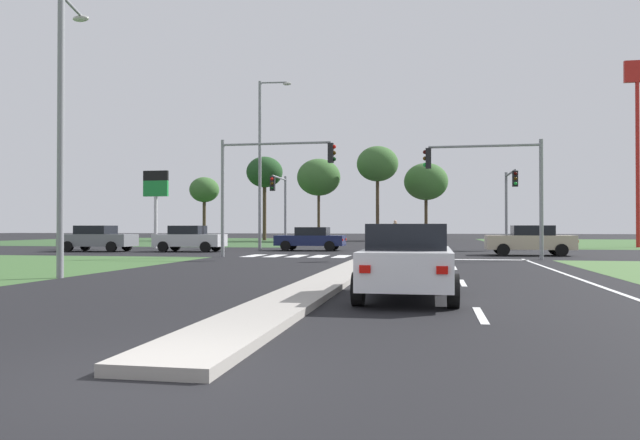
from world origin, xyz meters
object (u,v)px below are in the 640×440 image
object	(u,v)px
car_grey_third	(97,238)
traffic_signal_near_right	(496,176)
pedestrian_at_median	(395,230)
treeline_fifth	(426,182)
treeline_fourth	(377,164)
traffic_signal_far_right	(510,194)
car_silver_fourth	(189,238)
car_navy_near	(311,239)
traffic_signal_far_left	(280,198)
car_maroon_second	(387,234)
street_lamp_second	(262,157)
street_lamp_near	(63,118)
treeline_near	(204,190)
fuel_price_totem	(156,192)
treeline_third	(319,177)
treeline_second	(265,173)
fastfood_pole_sign	(637,113)
car_white_fifth	(408,261)
car_beige_sixth	(530,240)
traffic_signal_near_left	(264,174)

from	to	relation	value
car_grey_third	traffic_signal_near_right	size ratio (longest dim) A/B	0.82
pedestrian_at_median	treeline_fifth	xyz separation A→B (m)	(2.14, 21.75, 5.26)
traffic_signal_near_right	treeline_fourth	bearing A→B (deg)	103.70
traffic_signal_far_right	traffic_signal_near_right	size ratio (longest dim) A/B	0.94
car_silver_fourth	car_navy_near	bearing A→B (deg)	112.92
car_navy_near	traffic_signal_far_left	world-z (taller)	traffic_signal_far_left
car_maroon_second	street_lamp_second	xyz separation A→B (m)	(-5.64, -31.02, 5.15)
traffic_signal_far_left	pedestrian_at_median	bearing A→B (deg)	39.92
street_lamp_near	treeline_near	bearing A→B (deg)	106.52
traffic_signal_near_right	treeline_near	bearing A→B (deg)	128.51
car_grey_third	street_lamp_near	xyz separation A→B (m)	(9.41, -17.79, 3.92)
street_lamp_second	treeline_near	world-z (taller)	street_lamp_second
street_lamp_second	treeline_fifth	bearing A→B (deg)	72.57
fuel_price_totem	treeline_third	xyz separation A→B (m)	(7.10, 24.12, 2.84)
traffic_signal_near_right	treeline_second	xyz separation A→B (m)	(-21.29, 36.46, 3.71)
street_lamp_second	fuel_price_totem	world-z (taller)	street_lamp_second
traffic_signal_far_right	treeline_fourth	bearing A→B (deg)	114.05
car_grey_third	fastfood_pole_sign	xyz separation A→B (m)	(35.01, 13.79, 9.02)
car_silver_fourth	car_white_fifth	size ratio (longest dim) A/B	1.01
treeline_second	treeline_third	distance (m)	6.74
car_navy_near	treeline_fourth	size ratio (longest dim) A/B	0.44
street_lamp_near	traffic_signal_far_left	bearing A→B (deg)	88.90
traffic_signal_far_right	car_silver_fourth	bearing A→B (deg)	-164.02
treeline_third	treeline_near	bearing A→B (deg)	179.47
traffic_signal_far_right	car_beige_sixth	bearing A→B (deg)	-88.51
fastfood_pole_sign	fuel_price_totem	size ratio (longest dim) A/B	2.52
traffic_signal_far_left	pedestrian_at_median	xyz separation A→B (m)	(7.52, 6.29, -2.21)
car_maroon_second	treeline_second	distance (m)	15.31
pedestrian_at_median	fastfood_pole_sign	distance (m)	19.60
traffic_signal_near_left	street_lamp_second	world-z (taller)	street_lamp_second
car_navy_near	fastfood_pole_sign	bearing A→B (deg)	-65.66
traffic_signal_near_left	pedestrian_at_median	xyz separation A→B (m)	(5.41, 18.05, -2.80)
car_grey_third	treeline_fifth	world-z (taller)	treeline_fifth
car_silver_fourth	treeline_third	distance (m)	29.65
car_silver_fourth	car_beige_sixth	distance (m)	19.63
car_white_fifth	fastfood_pole_sign	xyz separation A→B (m)	(15.34, 35.09, 9.03)
treeline_near	treeline_fifth	distance (m)	24.74
street_lamp_second	treeline_fourth	bearing A→B (deg)	79.59
fuel_price_totem	car_white_fifth	bearing A→B (deg)	-55.40
street_lamp_second	pedestrian_at_median	bearing A→B (deg)	51.82
street_lamp_second	treeline_second	distance (m)	29.43
car_maroon_second	fuel_price_totem	bearing A→B (deg)	63.73
fastfood_pole_sign	traffic_signal_far_right	bearing A→B (deg)	-142.91
car_navy_near	treeline_second	size ratio (longest dim) A/B	0.47
street_lamp_near	treeline_fourth	size ratio (longest dim) A/B	0.84
fastfood_pole_sign	car_silver_fourth	bearing A→B (deg)	-155.99
treeline_second	traffic_signal_near_right	bearing A→B (deg)	-59.73
car_navy_near	treeline_fifth	xyz separation A→B (m)	(6.92, 31.02, 5.79)
car_white_fifth	treeline_third	size ratio (longest dim) A/B	0.47
traffic_signal_near_left	street_lamp_second	distance (m)	8.67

